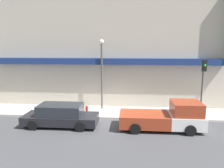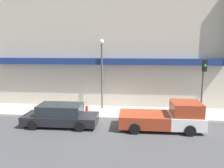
{
  "view_description": "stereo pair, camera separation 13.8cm",
  "coord_description": "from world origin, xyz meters",
  "px_view_note": "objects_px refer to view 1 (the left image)",
  "views": [
    {
      "loc": [
        1.89,
        -14.76,
        5.13
      ],
      "look_at": [
        0.55,
        1.17,
        2.35
      ],
      "focal_mm": 35.0,
      "sensor_mm": 36.0,
      "label": 1
    },
    {
      "loc": [
        2.03,
        -14.75,
        5.13
      ],
      "look_at": [
        0.55,
        1.17,
        2.35
      ],
      "focal_mm": 35.0,
      "sensor_mm": 36.0,
      "label": 2
    }
  ],
  "objects_px": {
    "street_lamp": "(102,66)",
    "parked_car": "(61,115)",
    "pickup_truck": "(167,117)",
    "fire_hydrant": "(87,110)",
    "traffic_light": "(203,78)"
  },
  "relations": [
    {
      "from": "fire_hydrant",
      "to": "traffic_light",
      "type": "xyz_separation_m",
      "value": [
        8.2,
        -0.16,
        2.48
      ]
    },
    {
      "from": "pickup_truck",
      "to": "parked_car",
      "type": "height_order",
      "value": "pickup_truck"
    },
    {
      "from": "parked_car",
      "to": "traffic_light",
      "type": "height_order",
      "value": "traffic_light"
    },
    {
      "from": "parked_car",
      "to": "traffic_light",
      "type": "relative_size",
      "value": 1.17
    },
    {
      "from": "fire_hydrant",
      "to": "parked_car",
      "type": "bearing_deg",
      "value": -120.01
    },
    {
      "from": "parked_car",
      "to": "street_lamp",
      "type": "bearing_deg",
      "value": 60.21
    },
    {
      "from": "street_lamp",
      "to": "parked_car",
      "type": "bearing_deg",
      "value": -120.91
    },
    {
      "from": "parked_car",
      "to": "street_lamp",
      "type": "relative_size",
      "value": 0.87
    },
    {
      "from": "parked_car",
      "to": "street_lamp",
      "type": "xyz_separation_m",
      "value": [
        2.22,
        3.7,
        2.89
      ]
    },
    {
      "from": "pickup_truck",
      "to": "parked_car",
      "type": "relative_size",
      "value": 1.07
    },
    {
      "from": "parked_car",
      "to": "traffic_light",
      "type": "bearing_deg",
      "value": 13.19
    },
    {
      "from": "pickup_truck",
      "to": "street_lamp",
      "type": "relative_size",
      "value": 0.93
    },
    {
      "from": "pickup_truck",
      "to": "street_lamp",
      "type": "height_order",
      "value": "street_lamp"
    },
    {
      "from": "pickup_truck",
      "to": "traffic_light",
      "type": "xyz_separation_m",
      "value": [
        2.71,
        2.02,
        2.17
      ]
    },
    {
      "from": "parked_car",
      "to": "fire_hydrant",
      "type": "height_order",
      "value": "parked_car"
    }
  ]
}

